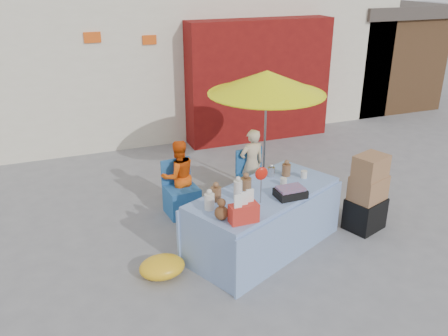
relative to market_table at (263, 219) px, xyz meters
name	(u,v)px	position (x,y,z in m)	size (l,w,h in m)	color
ground	(241,251)	(-0.32, 0.01, -0.44)	(80.00, 80.00, 0.00)	slate
market_table	(263,219)	(0.00, 0.00, 0.00)	(2.44, 1.86, 1.34)	#87A3D9
chair_left	(182,198)	(-0.75, 1.35, -0.18)	(0.52, 0.51, 0.85)	#21599B
chair_right	(254,186)	(0.50, 1.35, -0.18)	(0.52, 0.51, 0.85)	#21599B
vendor_orange	(179,176)	(-0.75, 1.49, 0.15)	(0.57, 0.44, 1.17)	#E74F0C
vendor_beige	(252,164)	(0.50, 1.49, 0.16)	(0.44, 0.29, 1.20)	beige
umbrella	(267,83)	(0.80, 1.64, 1.46)	(1.90, 1.90, 2.09)	gray
box_stack	(367,195)	(1.63, -0.07, 0.10)	(0.64, 0.58, 1.16)	black
tarp_bundle	(162,267)	(-1.46, -0.15, -0.31)	(0.58, 0.46, 0.26)	yellow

